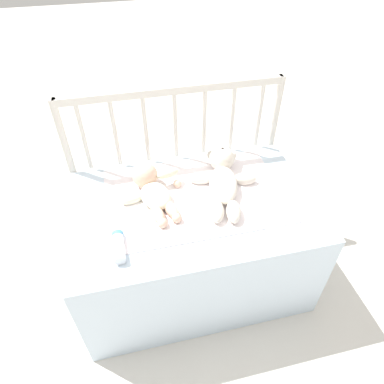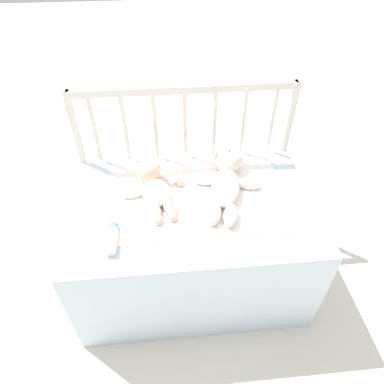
{
  "view_description": "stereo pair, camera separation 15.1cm",
  "coord_description": "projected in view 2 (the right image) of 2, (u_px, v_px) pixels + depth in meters",
  "views": [
    {
      "loc": [
        -0.25,
        -1.07,
        1.63
      ],
      "look_at": [
        0.0,
        0.02,
        0.61
      ],
      "focal_mm": 32.0,
      "sensor_mm": 36.0,
      "label": 1
    },
    {
      "loc": [
        -0.11,
        -1.1,
        1.63
      ],
      "look_at": [
        0.0,
        0.02,
        0.61
      ],
      "focal_mm": 32.0,
      "sensor_mm": 36.0,
      "label": 2
    }
  ],
  "objects": [
    {
      "name": "baby_bottle",
      "position": [
        112.0,
        236.0,
        1.37
      ],
      "size": [
        0.05,
        0.17,
        0.05
      ],
      "color": "white",
      "rests_on": "crib_mattress"
    },
    {
      "name": "crib_mattress",
      "position": [
        192.0,
        243.0,
        1.73
      ],
      "size": [
        1.1,
        0.71,
        0.55
      ],
      "color": "silver",
      "rests_on": "ground_plane"
    },
    {
      "name": "ground_plane",
      "position": [
        192.0,
        274.0,
        1.91
      ],
      "size": [
        12.0,
        12.0,
        0.0
      ],
      "primitive_type": "plane",
      "color": "silver"
    },
    {
      "name": "baby",
      "position": [
        154.0,
        186.0,
        1.57
      ],
      "size": [
        0.29,
        0.37,
        0.12
      ],
      "color": "#EAEACC",
      "rests_on": "crib_mattress"
    },
    {
      "name": "crib_rail",
      "position": [
        185.0,
        139.0,
        1.75
      ],
      "size": [
        1.1,
        0.04,
        0.94
      ],
      "color": "beige",
      "rests_on": "ground_plane"
    },
    {
      "name": "blanket",
      "position": [
        196.0,
        195.0,
        1.58
      ],
      "size": [
        0.81,
        0.54,
        0.01
      ],
      "color": "white",
      "rests_on": "crib_mattress"
    },
    {
      "name": "teddy_bear",
      "position": [
        226.0,
        181.0,
        1.59
      ],
      "size": [
        0.33,
        0.47,
        0.13
      ],
      "color": "silver",
      "rests_on": "crib_mattress"
    }
  ]
}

